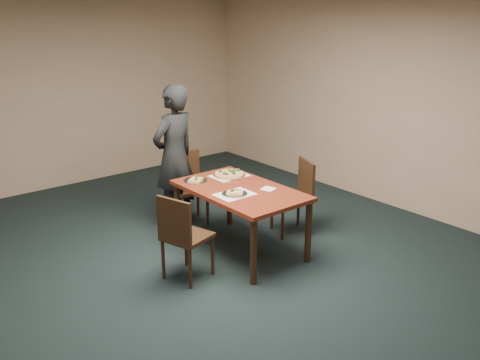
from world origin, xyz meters
TOP-DOWN VIEW (x-y plane):
  - ground at (0.00, 0.00)m, footprint 8.00×8.00m
  - room_shell at (0.00, 0.00)m, footprint 8.00×8.00m
  - dining_table at (0.43, 0.45)m, footprint 0.90×1.50m
  - chair_far at (0.47, 1.58)m, footprint 0.52×0.52m
  - chair_left at (-0.45, 0.29)m, footprint 0.52×0.52m
  - chair_right at (1.31, 0.42)m, footprint 0.55×0.55m
  - diner at (0.30, 1.58)m, footprint 0.73×0.56m
  - placemat_main at (0.63, 0.89)m, footprint 0.42×0.32m
  - placemat_near at (0.26, 0.34)m, footprint 0.40×0.30m
  - pizza_pan at (0.63, 0.89)m, footprint 0.38×0.38m
  - slice_plate_near at (0.26, 0.34)m, footprint 0.28×0.28m
  - slice_plate_far at (0.20, 0.98)m, footprint 0.28×0.28m
  - napkin at (0.66, 0.24)m, footprint 0.18×0.18m

SIDE VIEW (x-z plane):
  - ground at x=0.00m, z-range 0.00..0.00m
  - chair_far at x=0.47m, z-range 0.06..0.97m
  - chair_left at x=-0.45m, z-range 0.06..0.97m
  - chair_right at x=1.31m, z-range 0.06..0.97m
  - dining_table at x=0.43m, z-range 0.28..1.03m
  - placemat_main at x=0.63m, z-range 0.75..0.75m
  - placemat_near at x=0.26m, z-range 0.75..0.75m
  - napkin at x=0.66m, z-range 0.75..0.76m
  - slice_plate_far at x=0.20m, z-range 0.73..0.79m
  - slice_plate_near at x=0.26m, z-range 0.74..0.79m
  - pizza_pan at x=0.63m, z-range 0.74..0.81m
  - diner at x=0.30m, z-range 0.00..1.80m
  - room_shell at x=0.00m, z-range -2.26..5.74m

